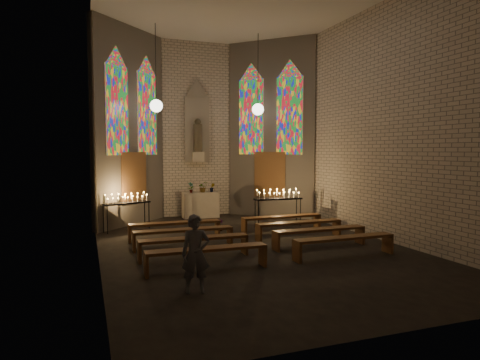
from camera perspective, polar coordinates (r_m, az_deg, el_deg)
name	(u,v)px	position (r m, az deg, el deg)	size (l,w,h in m)	color
floor	(250,246)	(12.01, 1.37, -8.84)	(12.00, 12.00, 0.00)	black
room	(215,120)	(14.94, -3.35, 8.01)	(8.22, 12.43, 7.00)	beige
altar	(200,205)	(17.04, -5.30, -3.33)	(1.40, 0.60, 1.00)	beige
flower_vase_left	(191,187)	(16.82, -6.57, -1.00)	(0.22, 0.15, 0.42)	#4C723F
flower_vase_center	(203,187)	(17.03, -4.97, -0.94)	(0.37, 0.32, 0.42)	#4C723F
flower_vase_right	(212,188)	(17.09, -3.74, -1.01)	(0.20, 0.16, 0.36)	#4C723F
aisle_flower_pot	(220,225)	(14.24, -2.71, -6.04)	(0.21, 0.21, 0.37)	#4C723F
votive_stand_left	(127,200)	(14.66, -14.89, -2.65)	(1.62, 0.95, 1.17)	black
votive_stand_right	(278,196)	(14.97, 5.10, -2.16)	(1.70, 0.43, 1.24)	black
pew_left_0	(175,225)	(13.03, -8.67, -5.96)	(2.72, 0.41, 0.52)	#573419
pew_right_0	(282,219)	(14.14, 5.61, -5.15)	(2.72, 0.41, 0.52)	#573419
pew_left_1	(184,232)	(11.87, -7.54, -6.93)	(2.72, 0.41, 0.52)	#573419
pew_right_1	(299,225)	(13.08, 7.88, -5.92)	(2.72, 0.41, 0.52)	#573419
pew_left_2	(194,241)	(10.73, -6.15, -8.10)	(2.72, 0.41, 0.52)	#573419
pew_right_2	(320,232)	(12.05, 10.56, -6.80)	(2.72, 0.41, 0.52)	#573419
pew_left_3	(207,252)	(9.59, -4.42, -9.54)	(2.72, 0.41, 0.52)	#573419
pew_right_3	(344,240)	(11.05, 13.74, -7.83)	(2.72, 0.41, 0.52)	#573419
visitor	(196,254)	(8.14, -5.95, -9.75)	(0.54, 0.35, 1.47)	#4A4C54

